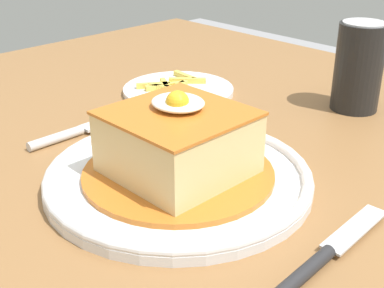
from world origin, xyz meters
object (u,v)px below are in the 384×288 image
soda_can (359,67)px  main_plate (178,176)px  knife (321,259)px  fork (71,133)px  side_plate_fries (178,90)px

soda_can → main_plate: bearing=-92.7°
knife → soda_can: size_ratio=1.34×
fork → soda_can: (0.20, 0.35, 0.06)m
main_plate → side_plate_fries: main_plate is taller
side_plate_fries → main_plate: bearing=-42.8°
main_plate → side_plate_fries: size_ratio=1.65×
side_plate_fries → knife: bearing=-27.4°
main_plate → knife: size_ratio=1.70×
soda_can → fork: bearing=-119.6°
fork → side_plate_fries: (-0.03, 0.21, -0.00)m
soda_can → side_plate_fries: (-0.22, -0.14, -0.06)m
fork → main_plate: bearing=5.3°
main_plate → soda_can: (0.02, 0.33, 0.05)m
side_plate_fries → soda_can: bearing=31.1°
fork → soda_can: size_ratio=1.14×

